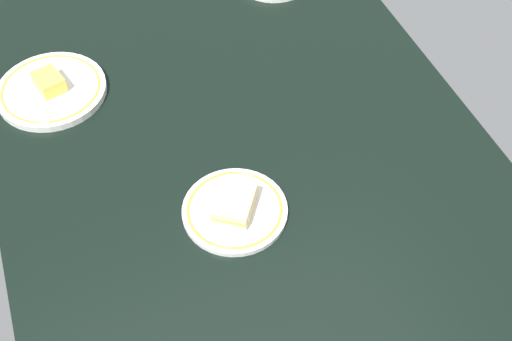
% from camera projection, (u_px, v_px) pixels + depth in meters
% --- Properties ---
extents(dining_table, '(1.48, 0.92, 0.04)m').
position_uv_depth(dining_table, '(256.00, 184.00, 1.27)').
color(dining_table, black).
rests_on(dining_table, ground).
extents(plate_sandwich, '(0.19, 0.19, 0.04)m').
position_uv_depth(plate_sandwich, '(235.00, 209.00, 1.19)').
color(plate_sandwich, white).
rests_on(plate_sandwich, dining_table).
extents(plate_cheese, '(0.22, 0.22, 0.05)m').
position_uv_depth(plate_cheese, '(51.00, 89.00, 1.38)').
color(plate_cheese, white).
rests_on(plate_cheese, dining_table).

